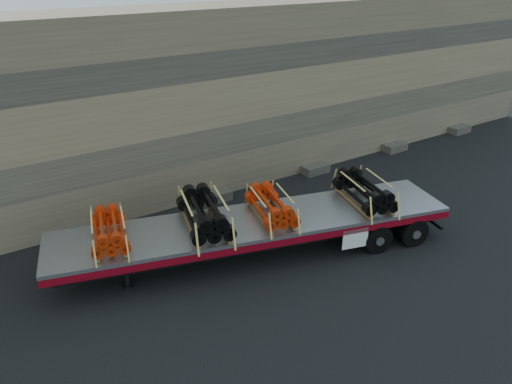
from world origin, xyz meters
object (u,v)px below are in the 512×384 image
Objects in this scene: trailer at (255,237)px; bundle_midfront at (205,214)px; bundle_front at (109,231)px; bundle_rear at (364,192)px; bundle_midrear at (271,206)px.

trailer is 1.91m from bundle_midfront.
trailer is 6.10× the size of bundle_front.
bundle_front is 8.08m from bundle_rear.
bundle_midrear reaches higher than bundle_front.
bundle_rear is (5.14, -1.41, -0.03)m from bundle_midfront.
bundle_front is at bearing 180.00° from trailer.
bundle_front is at bearing -180.00° from bundle_midfront.
bundle_midfront is (-1.52, 0.42, 1.07)m from trailer.
bundle_front is at bearing -180.00° from bundle_midrear.
bundle_rear is (3.62, -0.99, 1.04)m from trailer.
trailer is at bearing -0.00° from bundle_front.
trailer is 5.35× the size of bundle_rear.
trailer is 3.89m from bundle_rear.
trailer is 5.80× the size of bundle_midrear.
bundle_front is (-4.18, 1.15, 0.98)m from trailer.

